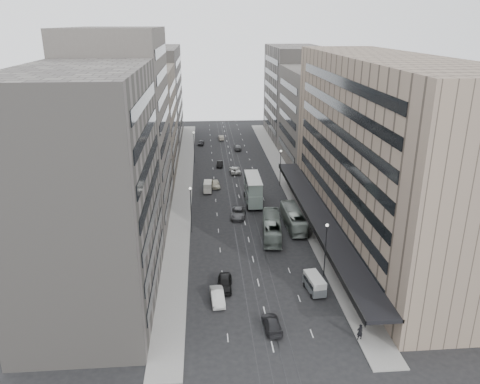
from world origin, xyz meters
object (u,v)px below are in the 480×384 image
object	(u,v)px
sedan_2	(238,213)
bus_near	(272,227)
sedan_0	(225,283)
pedestrian	(360,332)
vw_microbus	(315,283)
panel_van	(208,187)
bus_far	(293,218)
sedan_1	(217,297)
double_decker	(253,189)

from	to	relation	value
sedan_2	bus_near	bearing A→B (deg)	-52.87
sedan_0	pedestrian	size ratio (longest dim) A/B	2.46
vw_microbus	sedan_0	bearing A→B (deg)	164.35
panel_van	sedan_0	size ratio (longest dim) A/B	0.77
bus_far	pedestrian	size ratio (longest dim) A/B	5.87
vw_microbus	sedan_2	xyz separation A→B (m)	(-8.38, 26.88, -0.54)
panel_van	bus_far	bearing A→B (deg)	-48.57
bus_near	panel_van	bearing A→B (deg)	-58.87
panel_van	sedan_2	bearing A→B (deg)	-64.98
vw_microbus	panel_van	bearing A→B (deg)	101.42
bus_far	sedan_1	bearing A→B (deg)	56.88
double_decker	pedestrian	world-z (taller)	double_decker
sedan_2	pedestrian	distance (m)	39.20
bus_near	vw_microbus	world-z (taller)	bus_near
bus_far	sedan_2	xyz separation A→B (m)	(-9.52, 5.27, -0.86)
bus_near	sedan_0	xyz separation A→B (m)	(-8.90, -16.14, -0.85)
sedan_0	sedan_1	xyz separation A→B (m)	(-1.11, -3.18, -0.06)
sedan_0	pedestrian	xyz separation A→B (m)	(15.03, -12.48, 0.31)
vw_microbus	sedan_1	xyz separation A→B (m)	(-13.30, -1.39, -0.54)
double_decker	sedan_2	bearing A→B (deg)	-116.16
bus_near	vw_microbus	distance (m)	18.24
sedan_0	sedan_1	distance (m)	3.37
bus_near	sedan_2	distance (m)	10.33
bus_near	sedan_2	size ratio (longest dim) A/B	2.15
pedestrian	bus_far	bearing A→B (deg)	-97.22
panel_van	pedestrian	size ratio (longest dim) A/B	1.90
sedan_1	sedan_2	xyz separation A→B (m)	(4.92, 28.27, -0.00)
vw_microbus	sedan_2	world-z (taller)	vw_microbus
bus_near	bus_far	bearing A→B (deg)	-133.83
bus_near	bus_far	distance (m)	5.76
bus_far	vw_microbus	xyz separation A→B (m)	(-1.14, -21.61, -0.32)
bus_far	panel_van	bearing A→B (deg)	-53.33
bus_near	pedestrian	xyz separation A→B (m)	(6.13, -28.62, -0.53)
double_decker	sedan_2	size ratio (longest dim) A/B	1.80
panel_van	pedestrian	distance (m)	54.42
double_decker	sedan_0	size ratio (longest dim) A/B	2.05
bus_near	double_decker	xyz separation A→B (m)	(-1.53, 16.00, 1.31)
panel_van	sedan_2	distance (m)	15.27
bus_far	double_decker	world-z (taller)	double_decker
bus_far	sedan_2	bearing A→B (deg)	-29.97
vw_microbus	panel_van	size ratio (longest dim) A/B	1.20
double_decker	vw_microbus	xyz separation A→B (m)	(4.82, -33.94, -1.67)
bus_far	sedan_0	size ratio (longest dim) A/B	2.38
bus_near	double_decker	size ratio (longest dim) A/B	1.19
bus_near	sedan_0	size ratio (longest dim) A/B	2.44
double_decker	sedan_1	distance (m)	36.40
bus_far	sedan_0	xyz separation A→B (m)	(-13.33, -19.82, -0.80)
bus_far	pedestrian	distance (m)	32.34
bus_near	bus_far	world-z (taller)	bus_near
bus_near	sedan_0	world-z (taller)	bus_near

